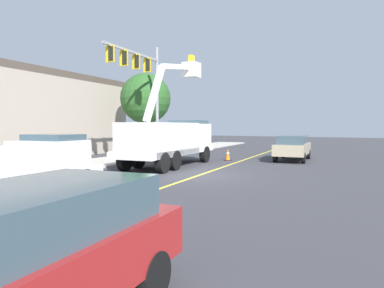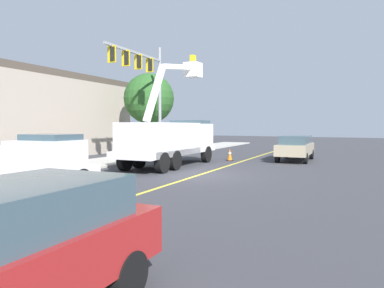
% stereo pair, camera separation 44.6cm
% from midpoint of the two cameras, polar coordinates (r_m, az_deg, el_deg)
% --- Properties ---
extents(ground, '(120.00, 120.00, 0.00)m').
position_cam_midpoint_polar(ground, '(16.55, 1.56, -5.19)').
color(ground, '#38383D').
extents(sidewalk_far_side, '(60.09, 8.49, 0.12)m').
position_cam_midpoint_polar(sidewalk_far_side, '(20.79, -18.23, -3.49)').
color(sidewalk_far_side, '#B2ADA3').
rests_on(sidewalk_far_side, ground).
extents(lane_centre_stripe, '(49.85, 4.25, 0.01)m').
position_cam_midpoint_polar(lane_centre_stripe, '(16.55, 1.56, -5.18)').
color(lane_centre_stripe, yellow).
rests_on(lane_centre_stripe, ground).
extents(utility_bucket_truck, '(8.38, 3.16, 6.70)m').
position_cam_midpoint_polar(utility_bucket_truck, '(20.49, -2.78, 0.92)').
color(utility_bucket_truck, white).
rests_on(utility_bucket_truck, ground).
extents(service_pickup_truck, '(5.75, 2.55, 2.06)m').
position_cam_midpoint_polar(service_pickup_truck, '(12.36, -25.91, -3.07)').
color(service_pickup_truck, white).
rests_on(service_pickup_truck, ground).
extents(passing_minivan, '(4.94, 2.29, 1.69)m').
position_cam_midpoint_polar(passing_minivan, '(24.49, 17.00, -0.36)').
color(passing_minivan, tan).
rests_on(passing_minivan, ground).
extents(traffic_cone_leading, '(0.40, 0.40, 0.71)m').
position_cam_midpoint_polar(traffic_cone_leading, '(9.81, -25.30, -9.15)').
color(traffic_cone_leading, black).
rests_on(traffic_cone_leading, ground).
extents(traffic_cone_mid_front, '(0.40, 0.40, 0.82)m').
position_cam_midpoint_polar(traffic_cone_mid_front, '(23.66, 6.71, -1.74)').
color(traffic_cone_mid_front, black).
rests_on(traffic_cone_mid_front, ground).
extents(traffic_signal_mast, '(6.49, 0.92, 8.17)m').
position_cam_midpoint_polar(traffic_signal_mast, '(24.92, -7.25, 10.85)').
color(traffic_signal_mast, gray).
rests_on(traffic_signal_mast, ground).
extents(street_tree_right, '(4.22, 4.22, 6.74)m').
position_cam_midpoint_polar(street_tree_right, '(29.95, -6.59, 7.33)').
color(street_tree_right, brown).
rests_on(street_tree_right, ground).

